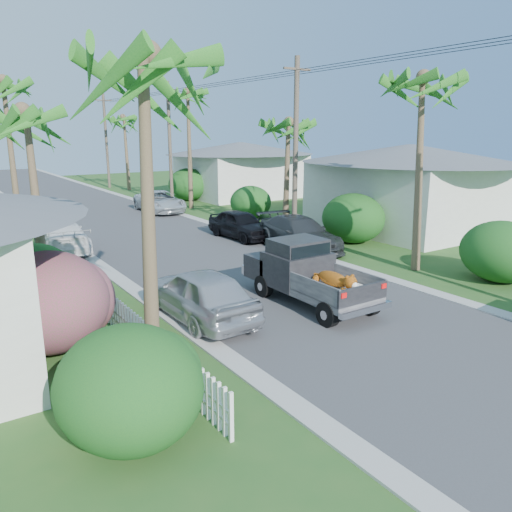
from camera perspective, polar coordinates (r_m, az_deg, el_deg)
ground at (r=13.42m, az=20.15°, el=-11.12°), size 120.00×120.00×0.00m
road at (r=33.93m, az=-16.06°, el=4.20°), size 8.00×100.00×0.02m
curb_left at (r=32.90m, az=-23.19°, el=3.35°), size 0.60×100.00×0.06m
curb_right at (r=35.44m, az=-9.44°, el=5.00°), size 0.60×100.00×0.06m
pickup_truck at (r=16.56m, az=5.37°, el=-1.77°), size 1.98×5.12×2.06m
parked_car_rm at (r=23.80m, az=4.96°, el=2.54°), size 2.70×5.52×1.55m
parked_car_rf at (r=26.28m, az=-1.77°, el=3.61°), size 1.95×4.42×1.48m
parked_car_rd at (r=35.66m, az=-10.95°, el=6.11°), size 2.65×5.31×1.45m
parked_car_ln at (r=15.04m, az=-6.43°, el=-4.32°), size 1.96×4.68×1.58m
parked_car_lf at (r=24.89m, az=-21.34°, el=2.04°), size 2.46×5.23×1.47m
palm_l_a at (r=10.75m, az=-13.18°, el=21.30°), size 4.40×4.40×8.20m
palm_l_b at (r=19.21m, az=-24.77°, el=14.72°), size 4.40×4.40×7.40m
palm_l_c at (r=29.31m, az=-26.96°, el=17.33°), size 4.40×4.40×9.20m
palm_r_a at (r=20.96m, az=18.91°, el=18.59°), size 4.40×4.40×8.70m
palm_r_b at (r=27.55m, az=3.63°, el=14.96°), size 4.40×4.40×7.20m
palm_r_c at (r=36.82m, az=-7.82°, el=18.00°), size 4.40×4.40×9.40m
palm_r_d at (r=49.78m, az=-14.82°, el=15.05°), size 4.40×4.40×8.00m
shrub_l_a at (r=9.43m, az=-14.27°, el=-14.33°), size 2.60×2.86×2.20m
shrub_l_b at (r=13.78m, az=-22.62°, el=-4.86°), size 3.00×3.30×2.60m
shrub_l_c at (r=17.72m, az=-23.89°, el=-1.93°), size 2.40×2.64×2.00m
shrub_r_a at (r=20.75m, az=26.28°, el=0.45°), size 2.80×3.08×2.30m
shrub_r_b at (r=25.68m, az=11.04°, el=4.26°), size 3.00×3.30×2.50m
shrub_r_c at (r=32.47m, az=-0.62°, el=6.18°), size 2.60×2.86×2.10m
shrub_r_d at (r=41.33m, az=-7.71°, el=8.11°), size 3.20×3.52×2.60m
picket_fence at (r=14.01m, az=-14.63°, el=-7.39°), size 0.10×11.00×1.00m
house_right_near at (r=30.03m, az=16.92°, el=7.18°), size 8.00×9.00×4.80m
house_right_far at (r=43.68m, az=-1.78°, el=9.63°), size 9.00×8.00×4.60m
utility_pole_b at (r=25.37m, az=4.54°, el=11.98°), size 1.60×0.26×9.00m
utility_pole_c at (r=38.29m, az=-9.82°, el=12.52°), size 1.60×0.26×9.00m
utility_pole_d at (r=52.34m, az=-16.74°, el=12.51°), size 1.60×0.26×9.00m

